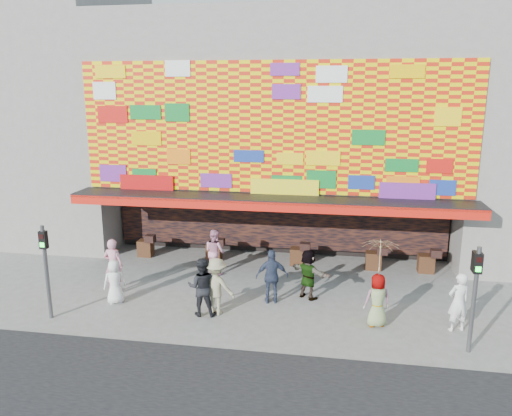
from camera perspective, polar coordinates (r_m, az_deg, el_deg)
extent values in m
plane|color=slate|center=(16.41, -0.21, -11.73)|extent=(90.00, 90.00, 0.00)
cube|color=gray|center=(22.76, 3.29, 12.27)|extent=(15.00, 8.00, 7.00)
cube|color=black|center=(24.38, 3.39, 0.49)|extent=(15.00, 6.00, 3.00)
cube|color=gray|center=(22.62, -16.49, -1.10)|extent=(0.40, 2.00, 3.00)
cube|color=gray|center=(20.93, 22.43, -2.75)|extent=(0.40, 2.00, 3.00)
cube|color=black|center=(18.63, 1.57, 1.13)|extent=(15.20, 1.60, 0.12)
cube|color=red|center=(17.91, 1.21, 0.13)|extent=(15.20, 0.04, 0.35)
cube|color=#EFD600|center=(18.80, 1.86, 9.11)|extent=(14.80, 0.08, 4.90)
cube|color=black|center=(21.33, 2.47, -1.27)|extent=(14.00, 0.25, 2.50)
cube|color=gray|center=(27.45, -25.29, 10.20)|extent=(11.00, 8.00, 12.00)
cylinder|color=#59595B|center=(16.69, -22.79, -6.82)|extent=(0.12, 0.12, 3.00)
cube|color=black|center=(16.37, -23.13, -3.37)|extent=(0.22, 0.18, 0.55)
cube|color=black|center=(16.26, -23.35, -3.02)|extent=(0.14, 0.02, 0.14)
cube|color=#19E533|center=(16.33, -23.26, -3.90)|extent=(0.14, 0.02, 0.14)
cylinder|color=#59595B|center=(14.69, 23.63, -9.67)|extent=(0.12, 0.12, 3.00)
cube|color=black|center=(14.33, 24.03, -5.80)|extent=(0.22, 0.18, 0.55)
cube|color=black|center=(14.20, 24.17, -5.42)|extent=(0.14, 0.02, 0.14)
cube|color=#19E533|center=(14.29, 24.07, -6.41)|extent=(0.14, 0.02, 0.14)
imported|color=white|center=(17.37, -15.84, -8.11)|extent=(0.87, 0.78, 1.50)
imported|color=pink|center=(18.35, -15.99, -6.27)|extent=(0.69, 0.46, 1.90)
imported|color=black|center=(15.91, -6.20, -8.94)|extent=(0.98, 0.80, 1.88)
imported|color=#9B9570|center=(15.95, -4.55, -8.91)|extent=(1.31, 0.91, 1.85)
imported|color=#2D3750|center=(16.70, 1.83, -7.82)|extent=(1.16, 0.70, 1.85)
imported|color=gray|center=(17.14, 5.99, -7.51)|extent=(1.62, 1.34, 1.74)
imported|color=gray|center=(15.60, 13.70, -10.22)|extent=(0.93, 0.74, 1.65)
imported|color=silver|center=(16.00, 22.12, -9.93)|extent=(0.77, 0.63, 1.80)
imported|color=pink|center=(19.36, -4.73, -4.96)|extent=(1.08, 1.04, 1.75)
imported|color=beige|center=(15.10, 13.99, -5.40)|extent=(1.15, 1.17, 1.01)
cylinder|color=#4C3326|center=(15.43, 13.78, -8.76)|extent=(0.02, 0.02, 1.00)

